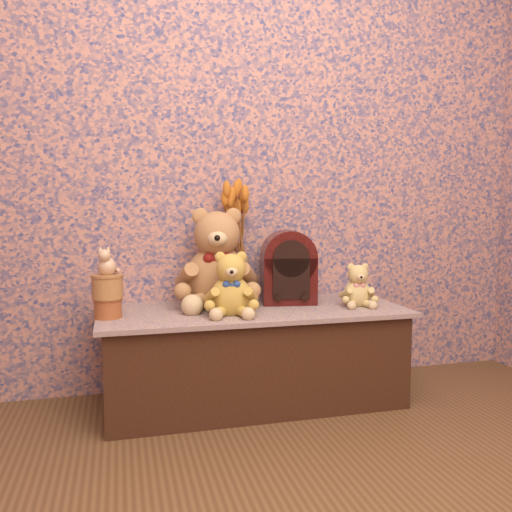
# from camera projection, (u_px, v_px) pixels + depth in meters

# --- Properties ---
(display_shelf) EXTENTS (1.35, 0.57, 0.43)m
(display_shelf) POSITION_uv_depth(u_px,v_px,m) (253.00, 355.00, 2.38)
(display_shelf) COLOR #394075
(display_shelf) RESTS_ON ground
(teddy_large) EXTENTS (0.45, 0.51, 0.48)m
(teddy_large) POSITION_uv_depth(u_px,v_px,m) (217.00, 253.00, 2.41)
(teddy_large) COLOR #A76D40
(teddy_large) RESTS_ON display_shelf
(teddy_medium) EXTENTS (0.27, 0.30, 0.29)m
(teddy_medium) POSITION_uv_depth(u_px,v_px,m) (231.00, 281.00, 2.22)
(teddy_medium) COLOR gold
(teddy_medium) RESTS_ON display_shelf
(teddy_small) EXTENTS (0.20, 0.23, 0.21)m
(teddy_small) POSITION_uv_depth(u_px,v_px,m) (357.00, 283.00, 2.42)
(teddy_small) COLOR tan
(teddy_small) RESTS_ON display_shelf
(cathedral_radio) EXTENTS (0.27, 0.22, 0.34)m
(cathedral_radio) POSITION_uv_depth(u_px,v_px,m) (288.00, 267.00, 2.48)
(cathedral_radio) COLOR #370A0A
(cathedral_radio) RESTS_ON display_shelf
(ceramic_vase) EXTENTS (0.17, 0.17, 0.22)m
(ceramic_vase) POSITION_uv_depth(u_px,v_px,m) (235.00, 279.00, 2.51)
(ceramic_vase) COLOR tan
(ceramic_vase) RESTS_ON display_shelf
(dried_stalks) EXTENTS (0.26, 0.26, 0.40)m
(dried_stalks) POSITION_uv_depth(u_px,v_px,m) (235.00, 214.00, 2.48)
(dried_stalks) COLOR #C96B20
(dried_stalks) RESTS_ON ceramic_vase
(biscuit_tin_lower) EXTENTS (0.14, 0.14, 0.08)m
(biscuit_tin_lower) POSITION_uv_depth(u_px,v_px,m) (108.00, 308.00, 2.16)
(biscuit_tin_lower) COLOR #AF7933
(biscuit_tin_lower) RESTS_ON display_shelf
(biscuit_tin_upper) EXTENTS (0.15, 0.15, 0.10)m
(biscuit_tin_upper) POSITION_uv_depth(u_px,v_px,m) (107.00, 287.00, 2.15)
(biscuit_tin_upper) COLOR #E0B162
(biscuit_tin_upper) RESTS_ON biscuit_tin_lower
(cat_figurine) EXTENTS (0.11, 0.12, 0.12)m
(cat_figurine) POSITION_uv_depth(u_px,v_px,m) (107.00, 260.00, 2.14)
(cat_figurine) COLOR silver
(cat_figurine) RESTS_ON biscuit_tin_upper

